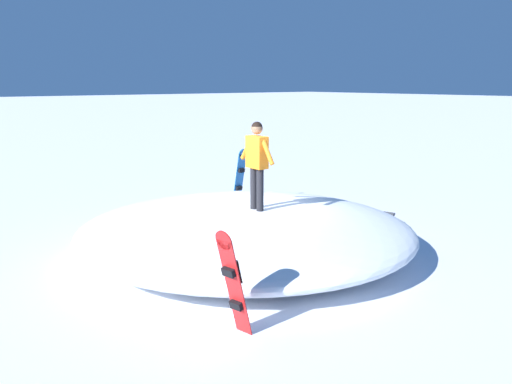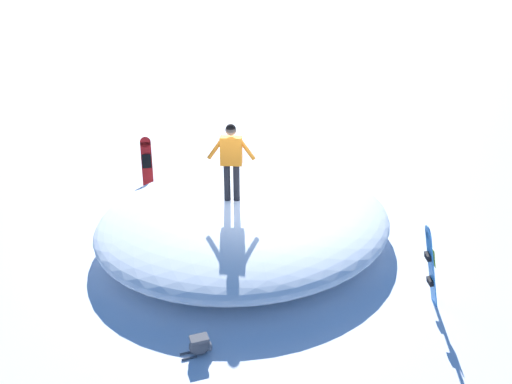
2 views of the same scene
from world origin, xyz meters
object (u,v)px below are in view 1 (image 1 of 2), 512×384
snowboarder_standing (257,158)px  snowboard_primary_upright (233,282)px  snowboard_secondary_upright (240,176)px  backpack_near (387,219)px

snowboarder_standing → snowboard_primary_upright: 3.48m
snowboarder_standing → snowboard_secondary_upright: bearing=-122.6°
snowboard_secondary_upright → backpack_near: snowboard_secondary_upright is taller
snowboard_secondary_upright → backpack_near: bearing=110.2°
snowboarder_standing → backpack_near: bearing=175.7°
snowboard_primary_upright → snowboard_secondary_upright: snowboard_secondary_upright is taller
snowboarder_standing → snowboard_secondary_upright: 4.49m
snowboarder_standing → backpack_near: snowboarder_standing is taller
snowboard_secondary_upright → snowboard_primary_upright: bearing=52.3°
snowboard_primary_upright → snowboard_secondary_upright: 7.58m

